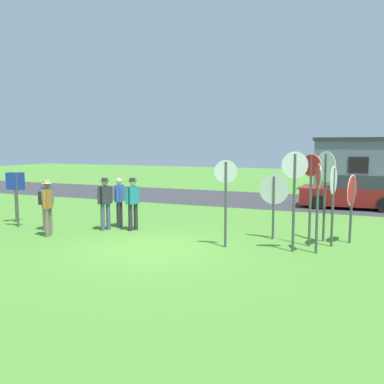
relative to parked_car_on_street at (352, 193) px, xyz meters
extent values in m
plane|color=#518E33|center=(-4.53, -10.25, -0.69)|extent=(80.00, 80.00, 0.00)
cube|color=#38383A|center=(-4.53, 1.16, -0.68)|extent=(60.00, 6.40, 0.01)
cube|color=slate|center=(-0.11, 8.53, 0.84)|extent=(5.07, 3.61, 3.05)
cube|color=#383333|center=(-0.11, 8.53, 2.46)|extent=(5.27, 3.81, 0.20)
cube|color=black|center=(-0.11, 6.70, 0.36)|extent=(1.10, 0.08, 2.10)
cube|color=maroon|center=(-0.06, 0.00, -0.16)|extent=(4.40, 2.05, 0.76)
cube|color=#2D333D|center=(0.19, 0.01, 0.52)|extent=(2.32, 1.66, 0.60)
cylinder|color=black|center=(-1.34, -0.98, -0.37)|extent=(0.65, 0.26, 0.64)
cylinder|color=black|center=(-1.45, 0.82, -0.37)|extent=(0.65, 0.26, 0.64)
cylinder|color=black|center=(1.22, 0.97, -0.37)|extent=(0.65, 0.26, 0.64)
cylinder|color=#474C4C|center=(-0.63, -8.12, 0.57)|extent=(0.09, 0.09, 2.52)
cylinder|color=white|center=(-0.63, -8.12, 1.57)|extent=(0.58, 0.28, 0.64)
cylinder|color=red|center=(-0.63, -8.13, 1.57)|extent=(0.54, 0.26, 0.59)
cylinder|color=#474C4C|center=(0.39, -7.25, 0.26)|extent=(0.11, 0.09, 1.91)
cylinder|color=white|center=(0.39, -7.25, 0.84)|extent=(0.22, 0.88, 0.90)
cylinder|color=red|center=(0.40, -7.26, 0.84)|extent=(0.20, 0.82, 0.83)
cylinder|color=#474C4C|center=(-0.34, -7.35, 0.59)|extent=(0.10, 0.10, 2.56)
cylinder|color=white|center=(-0.34, -7.35, 1.50)|extent=(0.63, 0.65, 0.90)
cylinder|color=red|center=(-0.33, -7.34, 1.50)|extent=(0.59, 0.60, 0.83)
cylinder|color=#474C4C|center=(-0.93, -8.94, 0.61)|extent=(0.09, 0.09, 2.59)
cylinder|color=white|center=(-0.93, -8.94, 1.61)|extent=(0.64, 0.31, 0.70)
cylinder|color=red|center=(-0.93, -8.93, 1.61)|extent=(0.59, 0.29, 0.65)
cylinder|color=#474C4C|center=(-1.76, -7.65, 0.25)|extent=(0.07, 0.07, 1.89)
cylinder|color=white|center=(-1.76, -7.65, 0.82)|extent=(0.90, 0.06, 0.91)
cylinder|color=red|center=(-1.76, -7.64, 0.82)|extent=(0.84, 0.06, 0.84)
cylinder|color=#474C4C|center=(-2.74, -9.18, 0.49)|extent=(0.08, 0.08, 2.36)
cylinder|color=white|center=(-2.74, -9.18, 1.41)|extent=(0.62, 0.16, 0.63)
cylinder|color=red|center=(-2.74, -9.17, 1.41)|extent=(0.57, 0.15, 0.59)
cylinder|color=#474C4C|center=(-0.34, -8.86, 0.46)|extent=(0.09, 0.09, 2.30)
cylinder|color=white|center=(-0.34, -8.86, 1.35)|extent=(0.23, 0.60, 0.63)
cylinder|color=red|center=(-0.35, -8.86, 1.35)|extent=(0.21, 0.56, 0.59)
cylinder|color=#474C4C|center=(-0.05, -7.92, 0.40)|extent=(0.08, 0.08, 2.18)
cylinder|color=white|center=(-0.05, -7.92, 1.17)|extent=(0.11, 0.79, 0.79)
cylinder|color=red|center=(-0.06, -7.92, 1.17)|extent=(0.11, 0.73, 0.73)
cylinder|color=#4C5670|center=(-7.12, -8.44, -0.25)|extent=(0.14, 0.14, 0.88)
cylinder|color=#4C5670|center=(-7.19, -8.65, -0.25)|extent=(0.14, 0.14, 0.88)
cube|color=#333338|center=(-7.15, -8.54, 0.48)|extent=(0.33, 0.41, 0.58)
cylinder|color=#333338|center=(-7.07, -8.32, 0.46)|extent=(0.09, 0.09, 0.52)
cylinder|color=#333338|center=(-7.24, -8.77, 0.46)|extent=(0.09, 0.09, 0.52)
sphere|color=tan|center=(-7.15, -8.54, 0.90)|extent=(0.21, 0.21, 0.21)
cylinder|color=#333338|center=(-7.15, -8.54, 0.95)|extent=(0.32, 0.31, 0.02)
cylinder|color=#333338|center=(-7.15, -8.54, 1.00)|extent=(0.19, 0.19, 0.09)
cylinder|color=#2D2D33|center=(-7.06, -7.80, -0.25)|extent=(0.14, 0.14, 0.88)
cylinder|color=#2D2D33|center=(-6.99, -8.01, -0.25)|extent=(0.14, 0.14, 0.88)
cube|color=#3860B7|center=(-7.02, -7.90, 0.48)|extent=(0.31, 0.41, 0.58)
cylinder|color=#3860B7|center=(-7.09, -7.67, 0.46)|extent=(0.09, 0.09, 0.52)
cylinder|color=#3860B7|center=(-6.96, -8.13, 0.46)|extent=(0.09, 0.09, 0.52)
sphere|color=beige|center=(-7.02, -7.90, 0.90)|extent=(0.21, 0.21, 0.21)
cylinder|color=#7A6B56|center=(-8.27, -9.93, -0.25)|extent=(0.14, 0.14, 0.88)
cylinder|color=#7A6B56|center=(-8.19, -10.14, -0.25)|extent=(0.14, 0.14, 0.88)
cube|color=#B27533|center=(-8.23, -10.04, 0.48)|extent=(0.33, 0.41, 0.58)
cylinder|color=#B27533|center=(-8.31, -9.81, 0.46)|extent=(0.09, 0.09, 0.52)
cylinder|color=#B27533|center=(-8.15, -10.26, 0.46)|extent=(0.09, 0.09, 0.52)
sphere|color=brown|center=(-8.23, -10.04, 0.90)|extent=(0.21, 0.21, 0.21)
cylinder|color=beige|center=(-8.23, -10.04, 0.95)|extent=(0.32, 0.31, 0.02)
cylinder|color=beige|center=(-8.23, -10.04, 1.00)|extent=(0.19, 0.19, 0.09)
cube|color=#232328|center=(-8.39, -10.09, 0.50)|extent=(0.22, 0.29, 0.40)
cylinder|color=#2D2D33|center=(-6.26, -8.11, -0.25)|extent=(0.14, 0.14, 0.88)
cylinder|color=#2D2D33|center=(-6.34, -8.31, -0.25)|extent=(0.14, 0.14, 0.88)
cube|color=teal|center=(-6.30, -8.21, 0.48)|extent=(0.34, 0.42, 0.58)
cylinder|color=teal|center=(-6.21, -7.99, 0.46)|extent=(0.09, 0.09, 0.52)
cylinder|color=teal|center=(-6.39, -8.43, 0.46)|extent=(0.09, 0.09, 0.52)
sphere|color=beige|center=(-6.30, -8.21, 0.90)|extent=(0.21, 0.21, 0.21)
cylinder|color=#333338|center=(-6.30, -8.21, 0.95)|extent=(0.31, 0.32, 0.02)
cylinder|color=#333338|center=(-6.30, -8.21, 1.00)|extent=(0.19, 0.19, 0.09)
cylinder|color=#7A6B56|center=(-8.93, -9.18, -0.25)|extent=(0.14, 0.14, 0.88)
cylinder|color=#7A6B56|center=(-8.95, -9.40, -0.25)|extent=(0.14, 0.14, 0.88)
cube|color=#3860B7|center=(-8.94, -9.29, 0.48)|extent=(0.26, 0.38, 0.58)
cylinder|color=#3860B7|center=(-8.91, -9.05, 0.46)|extent=(0.09, 0.09, 0.52)
cylinder|color=#3860B7|center=(-8.97, -9.53, 0.46)|extent=(0.09, 0.09, 0.52)
sphere|color=brown|center=(-8.94, -9.29, 0.90)|extent=(0.21, 0.21, 0.21)
cylinder|color=#4C4C51|center=(-10.22, -9.31, 0.25)|extent=(0.06, 0.06, 1.88)
cube|color=#1E389E|center=(-10.22, -9.31, 0.89)|extent=(0.58, 0.18, 0.60)
cylinder|color=#4C4C51|center=(-10.96, -8.69, 0.22)|extent=(0.06, 0.06, 1.82)
cube|color=#1E389E|center=(-10.96, -8.69, 0.84)|extent=(0.40, 0.48, 0.60)
camera|label=1|loc=(1.13, -20.22, 2.14)|focal=40.22mm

